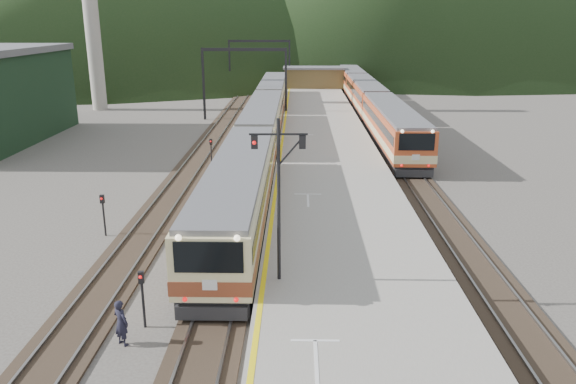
{
  "coord_description": "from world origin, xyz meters",
  "views": [
    {
      "loc": [
        3.21,
        -8.86,
        11.04
      ],
      "look_at": [
        2.67,
        20.39,
        2.0
      ],
      "focal_mm": 35.0,
      "sensor_mm": 36.0,
      "label": 1
    }
  ],
  "objects_px": {
    "second_train": "(365,95)",
    "signal_mast": "(279,184)",
    "main_train": "(263,122)",
    "worker": "(121,323)"
  },
  "relations": [
    {
      "from": "main_train",
      "to": "worker",
      "type": "xyz_separation_m",
      "value": [
        -2.97,
        -32.89,
        -1.25
      ]
    },
    {
      "from": "second_train",
      "to": "signal_mast",
      "type": "distance_m",
      "value": 50.08
    },
    {
      "from": "main_train",
      "to": "signal_mast",
      "type": "xyz_separation_m",
      "value": [
        2.47,
        -29.58,
        2.88
      ]
    },
    {
      "from": "main_train",
      "to": "second_train",
      "type": "relative_size",
      "value": 1.01
    },
    {
      "from": "second_train",
      "to": "signal_mast",
      "type": "height_order",
      "value": "signal_mast"
    },
    {
      "from": "main_train",
      "to": "second_train",
      "type": "distance_m",
      "value": 22.72
    },
    {
      "from": "signal_mast",
      "to": "main_train",
      "type": "bearing_deg",
      "value": 94.77
    },
    {
      "from": "second_train",
      "to": "signal_mast",
      "type": "bearing_deg",
      "value": -100.4
    },
    {
      "from": "signal_mast",
      "to": "worker",
      "type": "relative_size",
      "value": 3.79
    },
    {
      "from": "main_train",
      "to": "signal_mast",
      "type": "relative_size",
      "value": 9.69
    }
  ]
}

